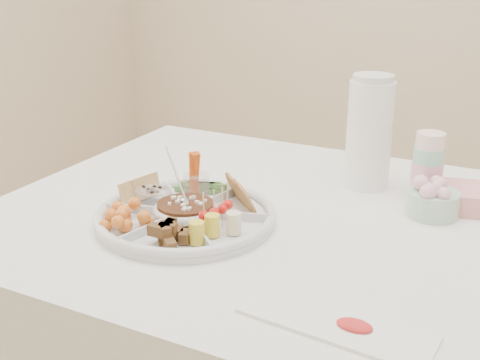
% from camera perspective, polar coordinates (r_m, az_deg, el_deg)
% --- Properties ---
extents(party_tray, '(0.47, 0.47, 0.04)m').
position_cam_1_polar(party_tray, '(1.29, -5.18, -3.14)').
color(party_tray, silver).
rests_on(party_tray, dining_table).
extents(bean_dip, '(0.15, 0.15, 0.04)m').
position_cam_1_polar(bean_dip, '(1.29, -5.19, -2.84)').
color(bean_dip, '#562718').
rests_on(bean_dip, party_tray).
extents(tortillas, '(0.11, 0.11, 0.05)m').
position_cam_1_polar(tortillas, '(1.32, 0.24, -1.52)').
color(tortillas, '#975C28').
rests_on(tortillas, party_tray).
extents(carrot_cucumber, '(0.15, 0.15, 0.11)m').
position_cam_1_polar(carrot_cucumber, '(1.39, -3.88, 0.53)').
color(carrot_cucumber, '#D65213').
rests_on(carrot_cucumber, party_tray).
extents(pita_raisins, '(0.13, 0.13, 0.06)m').
position_cam_1_polar(pita_raisins, '(1.37, -9.07, -0.90)').
color(pita_raisins, '#E8A95C').
rests_on(pita_raisins, party_tray).
extents(cherries, '(0.15, 0.15, 0.05)m').
position_cam_1_polar(cherries, '(1.26, -10.90, -3.36)').
color(cherries, orange).
rests_on(cherries, party_tray).
extents(granola_chunks, '(0.11, 0.11, 0.04)m').
position_cam_1_polar(granola_chunks, '(1.17, -6.81, -5.04)').
color(granola_chunks, brown).
rests_on(granola_chunks, party_tray).
extents(banana_tomato, '(0.12, 0.12, 0.08)m').
position_cam_1_polar(banana_tomato, '(1.20, -0.80, -3.16)').
color(banana_tomato, '#DBB854').
rests_on(banana_tomato, party_tray).
extents(cup_stack, '(0.09, 0.09, 0.20)m').
position_cam_1_polar(cup_stack, '(1.44, 17.42, 1.76)').
color(cup_stack, beige).
rests_on(cup_stack, dining_table).
extents(thermos, '(0.12, 0.12, 0.28)m').
position_cam_1_polar(thermos, '(1.49, 12.17, 4.59)').
color(thermos, white).
rests_on(thermos, dining_table).
extents(flower_bowl, '(0.14, 0.14, 0.08)m').
position_cam_1_polar(flower_bowl, '(1.38, 17.85, -1.59)').
color(flower_bowl, '#ABD1B9').
rests_on(flower_bowl, dining_table).
extents(napkin_stack, '(0.17, 0.16, 0.05)m').
position_cam_1_polar(napkin_stack, '(1.45, 21.03, -1.64)').
color(napkin_stack, pink).
rests_on(napkin_stack, dining_table).
extents(placemat, '(0.31, 0.13, 0.01)m').
position_cam_1_polar(placemat, '(0.97, 9.04, -13.30)').
color(placemat, white).
rests_on(placemat, dining_table).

